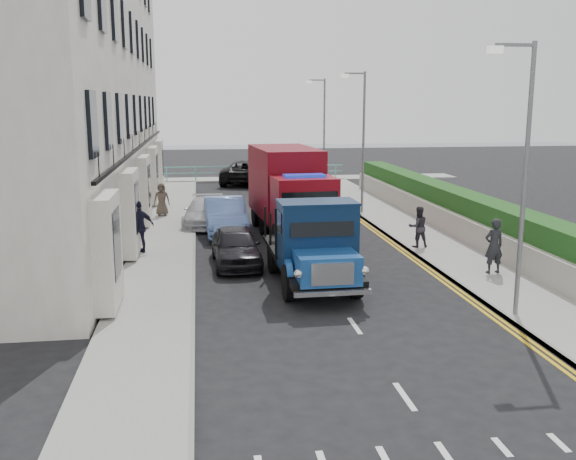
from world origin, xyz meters
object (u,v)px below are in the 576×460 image
object	(u,v)px
lamp_near	(521,166)
lamp_mid	(361,134)
parked_car_front	(236,246)
pedestrian_east_near	(494,246)
lamp_far	(322,126)
red_lorry	(289,190)
bedford_lorry	(316,250)

from	to	relation	value
lamp_near	lamp_mid	distance (m)	16.00
parked_car_front	pedestrian_east_near	world-z (taller)	pedestrian_east_near
lamp_near	pedestrian_east_near	distance (m)	5.11
lamp_far	parked_car_front	world-z (taller)	lamp_far
parked_car_front	lamp_far	bearing A→B (deg)	69.14
lamp_far	pedestrian_east_near	world-z (taller)	lamp_far
red_lorry	pedestrian_east_near	xyz separation A→B (m)	(5.61, -7.45, -0.92)
lamp_mid	bedford_lorry	size ratio (longest dim) A/B	1.22
red_lorry	lamp_far	bearing A→B (deg)	69.58
lamp_mid	red_lorry	distance (m)	6.61
lamp_far	bedford_lorry	world-z (taller)	lamp_far
parked_car_front	red_lorry	bearing A→B (deg)	60.68
lamp_far	pedestrian_east_near	size ratio (longest dim) A/B	3.90
parked_car_front	lamp_near	bearing A→B (deg)	-45.78
lamp_near	bedford_lorry	size ratio (longest dim) A/B	1.22
lamp_mid	red_lorry	world-z (taller)	lamp_mid
pedestrian_east_near	lamp_near	bearing A→B (deg)	63.82
bedford_lorry	pedestrian_east_near	xyz separation A→B (m)	(5.94, 0.67, -0.22)
lamp_near	bedford_lorry	world-z (taller)	lamp_near
pedestrian_east_near	lamp_mid	bearing A→B (deg)	-90.81
bedford_lorry	parked_car_front	size ratio (longest dim) A/B	1.47
lamp_mid	pedestrian_east_near	world-z (taller)	lamp_mid
lamp_near	lamp_far	bearing A→B (deg)	90.00
lamp_near	lamp_mid	xyz separation A→B (m)	(0.00, 16.00, 0.00)
lamp_far	lamp_mid	bearing A→B (deg)	-90.00
lamp_near	bedford_lorry	bearing A→B (deg)	144.62
lamp_near	lamp_far	xyz separation A→B (m)	(0.00, 26.00, 0.00)
lamp_far	red_lorry	world-z (taller)	lamp_far
bedford_lorry	lamp_far	bearing A→B (deg)	77.36
bedford_lorry	lamp_near	bearing A→B (deg)	-36.63
lamp_near	parked_car_front	xyz separation A→B (m)	(-6.78, 6.58, -3.33)
lamp_near	parked_car_front	bearing A→B (deg)	135.83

